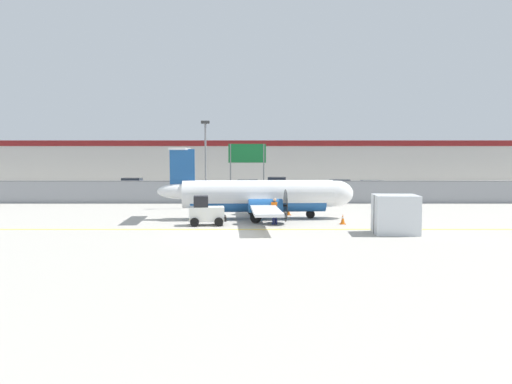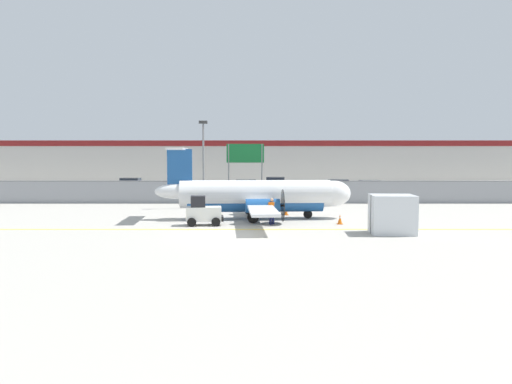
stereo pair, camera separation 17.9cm
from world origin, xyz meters
name	(u,v)px [view 1 (the left image)]	position (x,y,z in m)	size (l,w,h in m)	color
ground_plane	(235,229)	(0.00, 2.00, 0.00)	(140.00, 140.00, 0.01)	#ADA89E
perimeter_fence	(242,191)	(0.00, 18.00, 1.12)	(98.00, 0.10, 2.10)	gray
parking_lot_strip	(244,193)	(0.00, 29.50, 0.06)	(98.00, 17.00, 0.12)	#38383A
background_building	(247,163)	(0.00, 47.99, 3.26)	(91.00, 8.10, 6.50)	beige
commuter_airplane	(259,196)	(1.51, 6.99, 1.60)	(13.71, 16.07, 4.92)	white
baggage_tug	(204,212)	(-2.06, 3.76, 0.86)	(2.43, 1.59, 1.88)	silver
ground_crew_worker	(273,210)	(2.32, 4.08, 0.95)	(0.51, 0.47, 1.70)	#191E4C
cargo_container	(393,214)	(9.00, 0.40, 1.10)	(2.50, 2.12, 2.20)	silver
traffic_cone_near_left	(286,211)	(3.52, 9.12, 0.31)	(0.36, 0.36, 0.64)	orange
traffic_cone_near_right	(341,219)	(6.71, 4.29, 0.31)	(0.36, 0.36, 0.64)	orange
parked_car_0	(131,185)	(-13.59, 31.91, 0.89)	(4.28, 2.17, 1.58)	silver
parked_car_1	(156,189)	(-9.06, 24.11, 0.89)	(4.27, 2.15, 1.58)	slate
parked_car_2	(197,190)	(-4.71, 23.21, 0.89)	(4.23, 2.05, 1.58)	gray
parked_car_3	(245,187)	(0.07, 27.87, 0.89)	(4.22, 2.04, 1.58)	navy
parked_car_4	(276,184)	(3.84, 34.17, 0.89)	(4.34, 2.30, 1.58)	gray
parked_car_5	(339,187)	(10.62, 28.20, 0.89)	(4.30, 2.22, 1.58)	silver
parked_car_6	(371,188)	(13.84, 26.28, 0.89)	(4.33, 2.28, 1.58)	navy
apron_light_pole	(203,157)	(-3.08, 14.01, 4.30)	(0.70, 0.30, 7.27)	slate
highway_sign	(245,158)	(0.27, 20.41, 4.14)	(3.60, 0.14, 5.50)	slate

